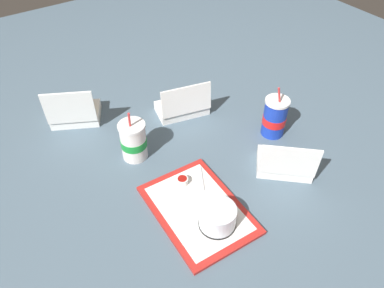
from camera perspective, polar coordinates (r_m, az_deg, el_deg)
name	(u,v)px	position (r m, az deg, el deg)	size (l,w,h in m)	color
ground_plane	(190,147)	(1.43, -0.36, -0.39)	(3.20, 3.20, 0.00)	#4C6070
food_tray	(198,209)	(1.22, 0.91, -9.92)	(0.38, 0.28, 0.01)	red
cake_container	(217,217)	(1.16, 3.91, -11.08)	(0.12, 0.12, 0.07)	black
ketchup_cup	(182,181)	(1.27, -1.48, -5.61)	(0.04, 0.04, 0.02)	white
napkin_stack	(190,214)	(1.20, -0.23, -10.69)	(0.10, 0.10, 0.00)	white
plastic_fork	(201,179)	(1.29, 1.37, -5.33)	(0.11, 0.01, 0.01)	white
clamshell_hotdog_corner	(182,105)	(1.57, -1.50, 5.96)	(0.17, 0.23, 0.16)	white
clamshell_sandwich_back	(75,111)	(1.60, -17.41, 4.86)	(0.23, 0.24, 0.18)	white
clamshell_hotdog_left	(285,161)	(1.36, 13.99, -2.57)	(0.24, 0.24, 0.17)	white
soda_cup_left	(275,117)	(1.48, 12.48, 3.99)	(0.09, 0.09, 0.22)	#1938B7
soda_cup_center	(134,141)	(1.36, -8.90, 0.48)	(0.10, 0.10, 0.21)	white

